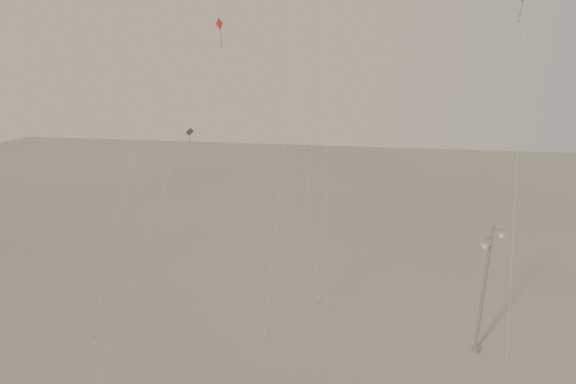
# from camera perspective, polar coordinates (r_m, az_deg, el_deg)

# --- Properties ---
(street_lamp) EXTENTS (1.48, 0.99, 8.40)m
(street_lamp) POSITION_cam_1_polar(r_m,az_deg,el_deg) (29.90, 23.70, -11.00)
(street_lamp) COLOR #97989F
(street_lamp) RESTS_ON ground
(kite_1) EXTENTS (1.60, 8.71, 26.58)m
(kite_1) POSITION_cam_1_polar(r_m,az_deg,el_deg) (31.51, 1.18, 21.88)
(kite_1) COLOR #312C29
(kite_1) RESTS_ON ground
(kite_3) EXTENTS (2.88, 16.28, 20.25)m
(kite_3) POSITION_cam_1_polar(r_m,az_deg,el_deg) (28.05, -12.13, 10.54)
(kite_3) COLOR maroon
(kite_3) RESTS_ON ground
(kite_4) EXTENTS (0.80, 4.35, 21.45)m
(kite_4) POSITION_cam_1_polar(r_m,az_deg,el_deg) (29.70, 27.44, 12.19)
(kite_4) COLOR #312C29
(kite_4) RESTS_ON ground
(kite_5) EXTENTS (3.88, 7.30, 28.00)m
(kite_5) POSITION_cam_1_polar(r_m,az_deg,el_deg) (36.23, 0.59, 22.54)
(kite_5) COLOR maroon
(kite_5) RESTS_ON ground
(kite_6) EXTENTS (8.83, 14.06, 12.58)m
(kite_6) POSITION_cam_1_polar(r_m,az_deg,el_deg) (34.69, -17.78, 1.14)
(kite_6) COLOR #312C29
(kite_6) RESTS_ON ground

